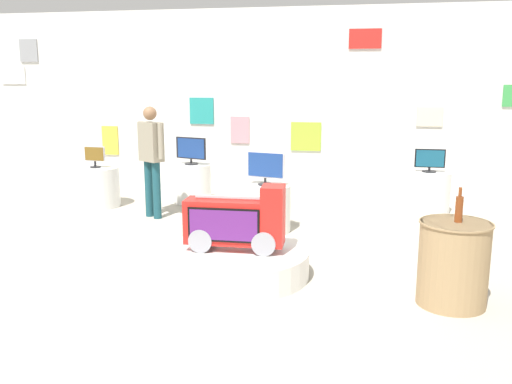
{
  "coord_description": "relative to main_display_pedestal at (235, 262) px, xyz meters",
  "views": [
    {
      "loc": [
        1.61,
        -5.08,
        2.05
      ],
      "look_at": [
        0.49,
        0.76,
        0.83
      ],
      "focal_mm": 38.39,
      "sensor_mm": 36.0,
      "label": 1
    }
  ],
  "objects": [
    {
      "name": "ground_plane",
      "position": [
        -0.34,
        -0.33,
        -0.14
      ],
      "size": [
        30.0,
        30.0,
        0.0
      ],
      "primitive_type": "plane",
      "color": "#A8A091"
    },
    {
      "name": "back_wall_display",
      "position": [
        -0.35,
        4.41,
        1.5
      ],
      "size": [
        12.85,
        0.13,
        3.29
      ],
      "color": "silver",
      "rests_on": "ground"
    },
    {
      "name": "main_display_pedestal",
      "position": [
        0.0,
        0.0,
        0.0
      ],
      "size": [
        1.58,
        1.58,
        0.29
      ],
      "primitive_type": "cylinder",
      "color": "silver",
      "rests_on": "ground"
    },
    {
      "name": "novelty_firetruck_tv",
      "position": [
        0.02,
        -0.01,
        0.43
      ],
      "size": [
        1.05,
        0.38,
        0.7
      ],
      "color": "gray",
      "rests_on": "main_display_pedestal"
    },
    {
      "name": "display_pedestal_left_rear",
      "position": [
        0.01,
        1.8,
        0.18
      ],
      "size": [
        0.7,
        0.7,
        0.65
      ],
      "primitive_type": "cylinder",
      "color": "silver",
      "rests_on": "ground"
    },
    {
      "name": "tv_on_left_rear",
      "position": [
        0.01,
        1.79,
        0.76
      ],
      "size": [
        0.54,
        0.19,
        0.46
      ],
      "color": "black",
      "rests_on": "display_pedestal_left_rear"
    },
    {
      "name": "display_pedestal_center_rear",
      "position": [
        2.33,
        3.33,
        0.18
      ],
      "size": [
        0.67,
        0.67,
        0.65
      ],
      "primitive_type": "cylinder",
      "color": "silver",
      "rests_on": "ground"
    },
    {
      "name": "tv_on_center_rear",
      "position": [
        2.33,
        3.33,
        0.69
      ],
      "size": [
        0.46,
        0.21,
        0.36
      ],
      "color": "black",
      "rests_on": "display_pedestal_center_rear"
    },
    {
      "name": "display_pedestal_right_rear",
      "position": [
        -1.54,
        3.39,
        0.18
      ],
      "size": [
        0.66,
        0.66,
        0.65
      ],
      "primitive_type": "cylinder",
      "color": "silver",
      "rests_on": "ground"
    },
    {
      "name": "tv_on_right_rear",
      "position": [
        -1.54,
        3.39,
        0.75
      ],
      "size": [
        0.57,
        0.23,
        0.46
      ],
      "color": "black",
      "rests_on": "display_pedestal_right_rear"
    },
    {
      "name": "display_pedestal_far_right",
      "position": [
        -2.98,
        2.76,
        0.18
      ],
      "size": [
        0.75,
        0.75,
        0.65
      ],
      "primitive_type": "cylinder",
      "color": "silver",
      "rests_on": "ground"
    },
    {
      "name": "tv_on_far_right",
      "position": [
        -2.97,
        2.76,
        0.7
      ],
      "size": [
        0.37,
        0.17,
        0.35
      ],
      "color": "black",
      "rests_on": "display_pedestal_far_right"
    },
    {
      "name": "side_table_round",
      "position": [
        2.15,
        -0.37,
        0.26
      ],
      "size": [
        0.65,
        0.65,
        0.79
      ],
      "color": "#9E7F56",
      "rests_on": "ground"
    },
    {
      "name": "bottle_on_side_table",
      "position": [
        2.16,
        -0.36,
        0.77
      ],
      "size": [
        0.07,
        0.07,
        0.32
      ],
      "color": "brown",
      "rests_on": "side_table_round"
    },
    {
      "name": "shopper_browsing_near_truck",
      "position": [
        -1.79,
        2.23,
        0.84
      ],
      "size": [
        0.48,
        0.37,
        1.67
      ],
      "color": "#194751",
      "rests_on": "ground"
    }
  ]
}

